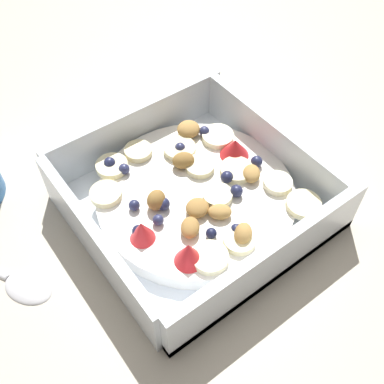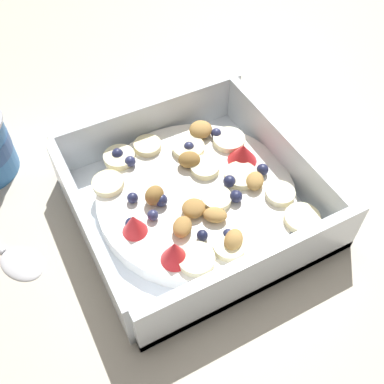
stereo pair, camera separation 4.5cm
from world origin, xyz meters
The scene contains 3 objects.
ground_plane centered at (0.00, 0.00, 0.00)m, with size 2.40×2.40×0.00m, color beige.
fruit_bowl centered at (0.00, -0.01, 0.02)m, with size 0.22×0.22×0.06m.
spoon centered at (-0.19, 0.03, 0.00)m, with size 0.10×0.16×0.01m.
Camera 2 is at (-0.14, -0.26, 0.38)m, focal length 42.35 mm.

